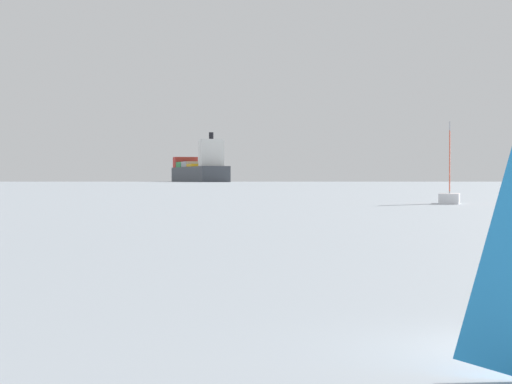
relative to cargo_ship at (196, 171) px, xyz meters
The scene contains 3 objects.
cargo_ship is the anchor object (origin of this frame).
distant_headland 769.79m from the cargo_ship, 91.83° to the left, with size 1114.81×478.69×46.73m, color #756B56.
small_sailboat 828.84m from the cargo_ship, 70.52° to the right, with size 2.48×7.57×9.78m.
Camera 1 is at (-0.54, -18.35, 2.98)m, focal length 71.35 mm.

